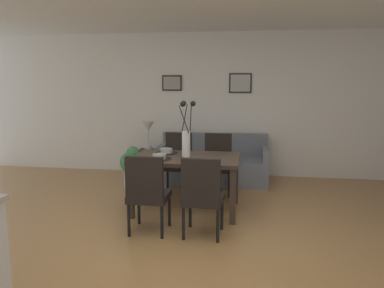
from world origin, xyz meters
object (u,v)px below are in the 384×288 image
dining_chair_far_right (218,161)px  side_table (149,164)px  dining_chair_far_left (202,193)px  bowl_near_right (166,150)px  sofa (213,165)px  potted_plant (131,164)px  framed_picture_center (240,83)px  framed_picture_left (172,83)px  centerpiece_vase (186,136)px  dining_table (186,163)px  bowl_near_left (159,156)px  table_lamp (148,129)px  dining_chair_near_left (147,190)px  dining_chair_near_right (178,159)px

dining_chair_far_right → side_table: size_ratio=1.77×
dining_chair_far_left → bowl_near_right: 1.27m
sofa → potted_plant: 1.42m
dining_chair_far_right → framed_picture_center: bearing=76.5°
dining_chair_far_right → framed_picture_center: 1.70m
sofa → side_table: size_ratio=3.63×
framed_picture_left → dining_chair_far_right: bearing=-50.9°
bowl_near_right → framed_picture_center: (0.94, 1.88, 0.91)m
side_table → potted_plant: 0.56m
centerpiece_vase → framed_picture_center: (0.63, 2.09, 0.67)m
dining_table → sofa: sofa is taller
bowl_near_right → side_table: bearing=114.9°
centerpiece_vase → bowl_near_left: bearing=-146.5°
dining_table → table_lamp: (-0.96, 1.59, 0.24)m
bowl_near_right → table_lamp: table_lamp is taller
framed_picture_left → bowl_near_right: bearing=-80.6°
dining_chair_far_right → dining_chair_near_left: bearing=-110.0°
dining_chair_far_right → bowl_near_left: (-0.66, -1.10, 0.27)m
bowl_near_left → framed_picture_center: 2.64m
bowl_near_right → framed_picture_left: framed_picture_left is taller
dining_table → dining_chair_far_left: (0.33, -0.85, -0.14)m
dining_chair_far_left → centerpiece_vase: (-0.33, 0.86, 0.51)m
framed_picture_left → potted_plant: framed_picture_left is taller
dining_chair_near_right → dining_chair_far_right: bearing=0.2°
dining_chair_near_right → bowl_near_right: 0.74m
dining_chair_far_left → bowl_near_left: 0.95m
dining_chair_near_right → dining_chair_far_left: (0.62, -1.75, 0.00)m
centerpiece_vase → bowl_near_left: (-0.32, -0.21, -0.24)m
framed_picture_left → dining_table: bearing=-73.3°
bowl_near_right → sofa: (0.51, 1.40, -0.50)m
bowl_near_right → framed_picture_center: size_ratio=0.42×
dining_chair_near_left → dining_chair_far_left: bearing=-0.3°
bowl_near_left → dining_chair_far_left: bearing=-45.2°
bowl_near_left → sofa: size_ratio=0.09×
dining_chair_far_left → bowl_near_right: bearing=121.2°
side_table → bowl_near_right: bearing=-65.1°
dining_chair_far_right → potted_plant: (-1.45, 0.17, -0.14)m
dining_chair_near_left → side_table: dining_chair_near_left is taller
dining_chair_near_right → side_table: (-0.67, 0.70, -0.25)m
sofa → dining_chair_near_left: bearing=-101.3°
dining_chair_far_left → framed_picture_center: 3.18m
dining_chair_far_left → dining_chair_far_right: 1.75m
bowl_near_right → potted_plant: size_ratio=0.25×
dining_chair_near_left → dining_chair_far_left: size_ratio=1.00×
dining_chair_far_right → table_lamp: size_ratio=1.80×
dining_chair_near_right → side_table: 1.00m
sofa → framed_picture_center: framed_picture_center is taller
centerpiece_vase → potted_plant: (-1.12, 1.07, -0.65)m
dining_table → framed_picture_center: 2.42m
dining_chair_far_left → potted_plant: bearing=126.8°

